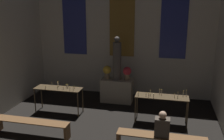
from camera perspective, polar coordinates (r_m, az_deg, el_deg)
The scene contains 10 objects.
wall_back at distance 9.88m, azimuth 2.36°, elevation 8.57°, with size 7.20×0.16×4.97m.
altar at distance 9.42m, azimuth 1.12°, elevation -4.67°, with size 1.17×0.58×0.87m.
statue at distance 9.10m, azimuth 1.16°, elevation 2.39°, with size 0.30×0.30×1.60m.
flower_vase_left at distance 9.29m, azimuth -1.14°, elevation -0.26°, with size 0.31×0.31×0.50m.
flower_vase_right at distance 9.14m, azimuth 3.47°, elevation -0.54°, with size 0.31×0.31×0.50m.
candle_rack_left at distance 8.56m, azimuth -12.12°, elevation -4.65°, with size 1.60×0.51×1.06m.
candle_rack_right at distance 7.79m, azimuth 11.28°, elevation -6.56°, with size 1.60×0.51×1.07m.
pew_back_left at distance 7.44m, azimuth -17.99°, elevation -11.74°, with size 2.20×0.36×0.45m.
pew_back_right at distance 6.49m, azimuth 11.15°, elevation -15.37°, with size 2.20×0.36×0.45m.
person_seated at distance 6.30m, azimuth 11.40°, elevation -12.32°, with size 0.36×0.24×0.64m.
Camera 1 is at (1.87, 0.93, 3.54)m, focal length 40.00 mm.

